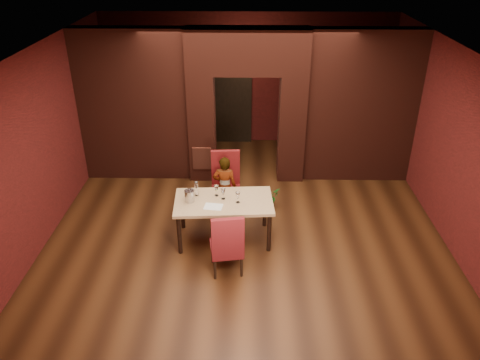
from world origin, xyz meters
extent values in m
plane|color=#422310|center=(0.00, 0.00, 0.00)|extent=(8.00, 8.00, 0.00)
cube|color=silver|center=(0.00, 0.00, 3.20)|extent=(7.00, 8.00, 0.04)
cube|color=maroon|center=(0.00, 4.00, 1.60)|extent=(7.00, 0.04, 3.20)
cube|color=maroon|center=(0.00, -4.00, 1.60)|extent=(7.00, 0.04, 3.20)
cube|color=maroon|center=(-3.50, 0.00, 1.60)|extent=(0.04, 8.00, 3.20)
cube|color=maroon|center=(3.50, 0.00, 1.60)|extent=(0.04, 8.00, 3.20)
cube|color=maroon|center=(-0.95, 2.00, 1.15)|extent=(0.55, 0.55, 2.30)
cube|color=maroon|center=(0.95, 2.00, 1.15)|extent=(0.55, 0.55, 2.30)
cube|color=maroon|center=(0.00, 2.00, 2.75)|extent=(2.45, 0.55, 0.90)
cube|color=maroon|center=(-2.36, 2.00, 1.60)|extent=(2.28, 0.35, 3.20)
cube|color=maroon|center=(2.36, 2.00, 1.60)|extent=(2.28, 0.35, 3.20)
cube|color=#A3462F|center=(-0.95, 1.71, 0.55)|extent=(0.40, 0.03, 0.50)
cube|color=black|center=(-0.40, 3.94, 1.05)|extent=(0.90, 0.08, 2.10)
cube|color=black|center=(-0.40, 3.90, 1.05)|extent=(1.02, 0.04, 2.22)
cube|color=tan|center=(-0.38, -0.43, 0.39)|extent=(1.72, 1.04, 0.78)
cube|color=maroon|center=(-0.38, 0.48, 0.60)|extent=(0.58, 0.58, 1.19)
cube|color=maroon|center=(-0.30, -1.28, 0.55)|extent=(0.57, 0.57, 1.09)
imported|color=beige|center=(-0.40, 0.37, 0.61)|extent=(0.47, 0.32, 1.22)
cube|color=white|center=(-0.54, -0.64, 0.78)|extent=(0.33, 0.26, 0.00)
cylinder|color=#ACADB3|center=(-0.95, -0.46, 0.89)|extent=(0.17, 0.17, 0.21)
cylinder|color=white|center=(-0.85, -0.26, 0.92)|extent=(0.06, 0.06, 0.28)
imported|color=#1F651C|center=(0.46, 0.70, 0.20)|extent=(0.48, 0.47, 0.40)
camera|label=1|loc=(0.02, -7.27, 4.84)|focal=35.00mm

